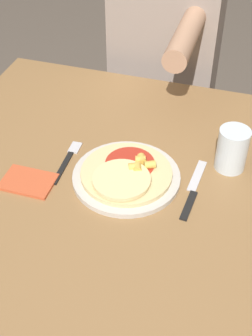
{
  "coord_description": "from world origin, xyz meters",
  "views": [
    {
      "loc": [
        0.22,
        -0.84,
        1.53
      ],
      "look_at": [
        -0.04,
        -0.0,
        0.76
      ],
      "focal_mm": 50.0,
      "sensor_mm": 36.0,
      "label": 1
    }
  ],
  "objects_px": {
    "fork": "(68,159)",
    "drinking_glass": "(232,149)",
    "person_diner": "(166,48)",
    "pizza": "(126,174)",
    "plate": "(126,178)",
    "dining_table": "(139,207)",
    "knife": "(193,190)"
  },
  "relations": [
    {
      "from": "drinking_glass",
      "to": "pizza",
      "type": "bearing_deg",
      "value": -151.18
    },
    {
      "from": "fork",
      "to": "knife",
      "type": "bearing_deg",
      "value": -2.94
    },
    {
      "from": "pizza",
      "to": "knife",
      "type": "distance_m",
      "value": 0.17
    },
    {
      "from": "knife",
      "to": "person_diner",
      "type": "relative_size",
      "value": 0.18
    },
    {
      "from": "person_diner",
      "to": "pizza",
      "type": "bearing_deg",
      "value": -84.82
    },
    {
      "from": "fork",
      "to": "drinking_glass",
      "type": "bearing_deg",
      "value": 13.57
    },
    {
      "from": "knife",
      "to": "drinking_glass",
      "type": "bearing_deg",
      "value": 58.27
    },
    {
      "from": "plate",
      "to": "fork",
      "type": "height_order",
      "value": "plate"
    },
    {
      "from": "dining_table",
      "to": "plate",
      "type": "xyz_separation_m",
      "value": [
        -0.04,
        -0.0,
        0.1
      ]
    },
    {
      "from": "plate",
      "to": "knife",
      "type": "relative_size",
      "value": 1.24
    },
    {
      "from": "drinking_glass",
      "to": "dining_table",
      "type": "bearing_deg",
      "value": -148.93
    },
    {
      "from": "pizza",
      "to": "fork",
      "type": "height_order",
      "value": "pizza"
    },
    {
      "from": "pizza",
      "to": "person_diner",
      "type": "distance_m",
      "value": 0.69
    },
    {
      "from": "person_diner",
      "to": "fork",
      "type": "bearing_deg",
      "value": -99.58
    },
    {
      "from": "fork",
      "to": "person_diner",
      "type": "xyz_separation_m",
      "value": [
        0.11,
        0.65,
        0.02
      ]
    },
    {
      "from": "plate",
      "to": "dining_table",
      "type": "bearing_deg",
      "value": 4.93
    },
    {
      "from": "dining_table",
      "to": "drinking_glass",
      "type": "bearing_deg",
      "value": 31.07
    },
    {
      "from": "plate",
      "to": "person_diner",
      "type": "xyz_separation_m",
      "value": [
        -0.06,
        0.68,
        0.02
      ]
    },
    {
      "from": "plate",
      "to": "pizza",
      "type": "distance_m",
      "value": 0.02
    },
    {
      "from": "drinking_glass",
      "to": "knife",
      "type": "bearing_deg",
      "value": -121.73
    },
    {
      "from": "person_diner",
      "to": "dining_table",
      "type": "bearing_deg",
      "value": -81.93
    },
    {
      "from": "plate",
      "to": "fork",
      "type": "relative_size",
      "value": 1.57
    },
    {
      "from": "knife",
      "to": "drinking_glass",
      "type": "height_order",
      "value": "drinking_glass"
    },
    {
      "from": "drinking_glass",
      "to": "person_diner",
      "type": "relative_size",
      "value": 0.09
    },
    {
      "from": "plate",
      "to": "pizza",
      "type": "bearing_deg",
      "value": -70.91
    },
    {
      "from": "pizza",
      "to": "plate",
      "type": "bearing_deg",
      "value": 109.09
    },
    {
      "from": "dining_table",
      "to": "knife",
      "type": "relative_size",
      "value": 5.37
    },
    {
      "from": "pizza",
      "to": "knife",
      "type": "xyz_separation_m",
      "value": [
        0.17,
        0.02,
        -0.02
      ]
    },
    {
      "from": "dining_table",
      "to": "person_diner",
      "type": "relative_size",
      "value": 0.95
    },
    {
      "from": "pizza",
      "to": "fork",
      "type": "bearing_deg",
      "value": 169.13
    },
    {
      "from": "drinking_glass",
      "to": "plate",
      "type": "bearing_deg",
      "value": -152.21
    },
    {
      "from": "knife",
      "to": "plate",
      "type": "bearing_deg",
      "value": -176.37
    }
  ]
}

